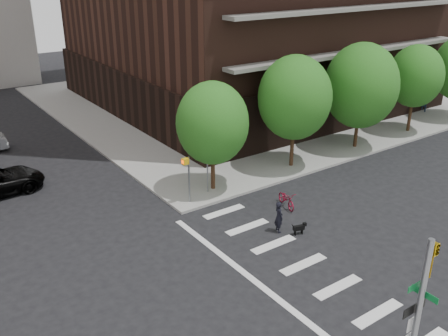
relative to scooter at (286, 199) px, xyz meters
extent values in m
plane|color=black|center=(-6.07, -4.56, -0.45)|extent=(120.00, 120.00, 0.00)
cube|color=gray|center=(14.43, 18.94, -0.38)|extent=(39.00, 33.00, 0.15)
cube|color=silver|center=(-3.07, -8.56, -0.45)|extent=(2.40, 0.50, 0.01)
cube|color=silver|center=(-3.07, -6.56, -0.45)|extent=(2.40, 0.50, 0.01)
cube|color=silver|center=(-3.07, -4.56, -0.45)|extent=(2.40, 0.50, 0.01)
cube|color=silver|center=(-3.07, -2.56, -0.45)|extent=(2.40, 0.50, 0.01)
cube|color=silver|center=(-3.07, -0.56, -0.45)|extent=(2.40, 0.50, 0.01)
cube|color=silver|center=(-3.07, 1.44, -0.45)|extent=(2.40, 0.50, 0.01)
cube|color=silver|center=(-5.57, -4.56, -0.45)|extent=(0.30, 13.00, 0.01)
cube|color=black|center=(11.93, 19.44, 1.70)|extent=(25.50, 25.50, 4.00)
cube|color=maroon|center=(25.13, 9.94, 2.50)|extent=(1.40, 5.00, 0.20)
cylinder|color=#301E11|center=(-2.07, 3.94, 0.85)|extent=(0.24, 0.24, 2.30)
sphere|color=#235B19|center=(-2.07, 3.94, 3.60)|extent=(4.00, 4.00, 4.00)
cylinder|color=#301E11|center=(3.93, 3.94, 1.00)|extent=(0.24, 0.24, 2.60)
sphere|color=#235B19|center=(3.93, 3.94, 4.10)|extent=(4.50, 4.50, 4.50)
cylinder|color=#301E11|center=(9.93, 3.94, 0.85)|extent=(0.24, 0.24, 2.30)
sphere|color=#235B19|center=(9.93, 3.94, 4.00)|extent=(5.00, 5.00, 5.00)
cylinder|color=#301E11|center=(15.93, 3.94, 1.00)|extent=(0.24, 0.24, 2.60)
sphere|color=#235B19|center=(15.93, 3.94, 3.90)|extent=(4.00, 4.00, 4.00)
imported|color=gold|center=(-6.32, -12.06, 5.00)|extent=(0.16, 0.20, 1.00)
cube|color=#0A5926|center=(-6.57, -11.91, 4.30)|extent=(0.75, 0.02, 0.18)
cube|color=#0A5926|center=(-6.42, -12.06, 4.05)|extent=(0.02, 0.75, 0.18)
cube|color=black|center=(-6.57, -11.94, 3.60)|extent=(0.90, 0.02, 0.28)
cube|color=silver|center=(-6.57, -11.94, 3.10)|extent=(0.32, 0.02, 0.42)
cylinder|color=slate|center=(-4.07, 3.24, 1.00)|extent=(0.10, 0.10, 2.60)
cube|color=gold|center=(-4.27, 3.24, 2.10)|extent=(0.32, 0.25, 0.32)
cylinder|color=slate|center=(-2.57, 3.74, 0.80)|extent=(0.08, 0.08, 2.20)
cube|color=gold|center=(-2.57, 3.59, 1.70)|extent=(0.64, 0.02, 0.64)
imported|color=maroon|center=(0.00, 0.00, 0.00)|extent=(1.02, 1.81, 0.90)
imported|color=black|center=(-2.08, -1.74, 0.34)|extent=(0.65, 0.51, 1.59)
cube|color=black|center=(-1.47, -2.53, -0.09)|extent=(0.59, 0.33, 0.22)
cube|color=black|center=(-1.17, -2.61, 0.04)|extent=(0.19, 0.17, 0.16)
cylinder|color=black|center=(-1.30, -2.47, -0.33)|extent=(0.06, 0.06, 0.24)
cylinder|color=black|center=(-1.64, -2.58, -0.33)|extent=(0.06, 0.06, 0.24)
imported|color=navy|center=(21.48, 6.44, 0.63)|extent=(1.00, 0.83, 1.86)
camera|label=1|loc=(-16.51, -17.57, 11.84)|focal=40.00mm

